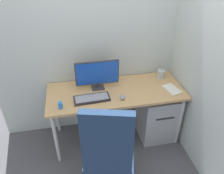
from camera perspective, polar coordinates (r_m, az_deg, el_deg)
ground_plane at (r=3.11m, az=0.88°, el=-12.42°), size 8.00×8.00×0.00m
wall_back at (r=2.65m, az=-0.54°, el=15.16°), size 2.88×0.04×2.80m
wall_side_right at (r=2.49m, az=21.83°, el=11.55°), size 0.04×1.91×2.80m
desk at (r=2.66m, az=1.00°, el=-2.04°), size 1.62×0.65×0.75m
office_chair at (r=2.09m, az=-0.85°, el=-16.71°), size 0.61×0.64×1.21m
filing_cabinet at (r=2.99m, az=11.53°, el=-6.94°), size 0.46×0.48×0.65m
monitor at (r=2.59m, az=-3.84°, el=3.43°), size 0.52×0.12×0.35m
keyboard at (r=2.48m, az=-5.24°, el=-2.97°), size 0.41×0.19×0.03m
mouse at (r=2.48m, az=2.70°, el=-2.66°), size 0.08×0.09×0.04m
pen_holder at (r=2.93m, az=12.57°, el=3.35°), size 0.10×0.10×0.18m
notebook at (r=2.73m, az=15.24°, el=-0.61°), size 0.19×0.25×0.02m
desk_clamp_accessory at (r=2.40m, az=-13.21°, el=-4.58°), size 0.04×0.04×0.08m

